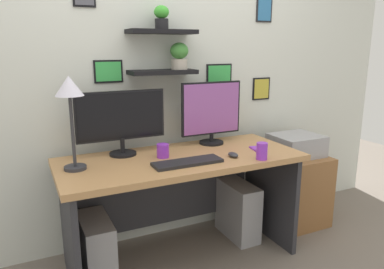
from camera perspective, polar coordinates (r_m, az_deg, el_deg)
name	(u,v)px	position (r m, az deg, el deg)	size (l,w,h in m)	color
ground_plane	(182,258)	(2.74, -1.51, -18.60)	(8.00, 8.00, 0.00)	#70665B
back_wall_assembly	(157,61)	(2.73, -5.48, 11.24)	(4.40, 0.24, 2.70)	silver
desk	(179,184)	(2.55, -2.09, -7.67)	(1.60, 0.68, 0.75)	tan
monitor_left	(121,119)	(2.46, -10.96, 2.32)	(0.59, 0.18, 0.43)	black
monitor_right	(211,112)	(2.71, 3.02, 3.55)	(0.47, 0.18, 0.46)	black
keyboard	(188,162)	(2.28, -0.69, -4.34)	(0.44, 0.14, 0.02)	black
computer_mouse	(233,155)	(2.43, 6.40, -3.14)	(0.06, 0.09, 0.03)	#2D2D33
desk_lamp	(70,96)	(2.20, -18.46, 5.63)	(0.16, 0.16, 0.55)	#2D2D33
cell_phone	(258,149)	(2.62, 10.17, -2.25)	(0.07, 0.14, 0.01)	purple
coffee_mug	(163,151)	(2.41, -4.54, -2.53)	(0.08, 0.08, 0.09)	purple
water_cup	(262,151)	(2.40, 10.81, -2.55)	(0.07, 0.07, 0.11)	purple
drawer_cabinet	(293,188)	(3.25, 15.43, -8.03)	(0.44, 0.50, 0.58)	brown
printer	(296,145)	(3.13, 15.86, -1.58)	(0.38, 0.34, 0.17)	#9E9EA3
computer_tower_left	(97,248)	(2.54, -14.61, -16.72)	(0.18, 0.40, 0.40)	#99999E
computer_tower_right	(238,210)	(2.94, 7.12, -11.54)	(0.18, 0.40, 0.43)	#99999E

